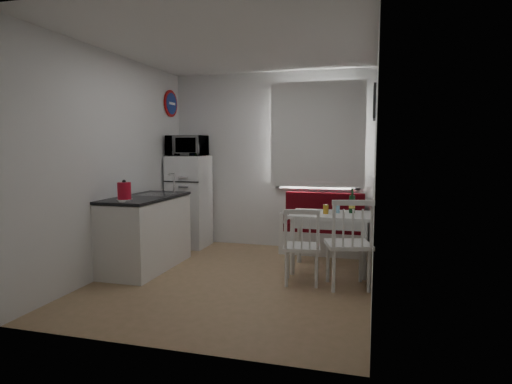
% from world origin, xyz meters
% --- Properties ---
extents(floor, '(3.00, 3.50, 0.02)m').
position_xyz_m(floor, '(0.00, 0.00, 0.00)').
color(floor, '#967A50').
rests_on(floor, ground).
extents(ceiling, '(3.00, 3.50, 0.02)m').
position_xyz_m(ceiling, '(0.00, 0.00, 2.60)').
color(ceiling, white).
rests_on(ceiling, wall_back).
extents(wall_back, '(3.00, 0.02, 2.60)m').
position_xyz_m(wall_back, '(0.00, 1.75, 1.30)').
color(wall_back, white).
rests_on(wall_back, floor).
extents(wall_front, '(3.00, 0.02, 2.60)m').
position_xyz_m(wall_front, '(0.00, -1.75, 1.30)').
color(wall_front, white).
rests_on(wall_front, floor).
extents(wall_left, '(0.02, 3.50, 2.60)m').
position_xyz_m(wall_left, '(-1.50, 0.00, 1.30)').
color(wall_left, white).
rests_on(wall_left, floor).
extents(wall_right, '(0.02, 3.50, 2.60)m').
position_xyz_m(wall_right, '(1.50, 0.00, 1.30)').
color(wall_right, white).
rests_on(wall_right, floor).
extents(window, '(1.22, 0.06, 1.47)m').
position_xyz_m(window, '(0.70, 1.72, 1.62)').
color(window, white).
rests_on(window, wall_back).
extents(curtain, '(1.35, 0.02, 1.50)m').
position_xyz_m(curtain, '(0.70, 1.65, 1.68)').
color(curtain, white).
rests_on(curtain, wall_back).
extents(kitchen_counter, '(0.62, 1.32, 1.16)m').
position_xyz_m(kitchen_counter, '(-1.20, 0.16, 0.46)').
color(kitchen_counter, white).
rests_on(kitchen_counter, floor).
extents(wall_sign, '(0.03, 0.40, 0.40)m').
position_xyz_m(wall_sign, '(-1.47, 1.45, 2.15)').
color(wall_sign, navy).
rests_on(wall_sign, wall_left).
extents(picture_frame, '(0.04, 0.52, 0.42)m').
position_xyz_m(picture_frame, '(1.48, 1.10, 2.05)').
color(picture_frame, black).
rests_on(picture_frame, wall_right).
extents(bench, '(1.18, 0.45, 0.84)m').
position_xyz_m(bench, '(0.82, 1.51, 0.28)').
color(bench, white).
rests_on(bench, floor).
extents(dining_table, '(0.95, 0.67, 0.71)m').
position_xyz_m(dining_table, '(1.00, 0.64, 0.63)').
color(dining_table, white).
rests_on(dining_table, floor).
extents(chair_left, '(0.44, 0.43, 0.45)m').
position_xyz_m(chair_left, '(0.75, -0.01, 0.52)').
color(chair_left, white).
rests_on(chair_left, floor).
extents(chair_right, '(0.55, 0.54, 0.52)m').
position_xyz_m(chair_right, '(1.25, -0.03, 0.60)').
color(chair_right, white).
rests_on(chair_right, floor).
extents(fridge, '(0.55, 0.55, 1.37)m').
position_xyz_m(fridge, '(-1.18, 1.40, 0.68)').
color(fridge, white).
rests_on(fridge, floor).
extents(microwave, '(0.55, 0.37, 0.30)m').
position_xyz_m(microwave, '(-1.18, 1.35, 1.52)').
color(microwave, white).
rests_on(microwave, fridge).
extents(kettle, '(0.17, 0.17, 0.23)m').
position_xyz_m(kettle, '(-1.15, -0.38, 1.02)').
color(kettle, red).
rests_on(kettle, kitchen_counter).
extents(wine_bottle, '(0.07, 0.07, 0.30)m').
position_xyz_m(wine_bottle, '(1.25, 0.74, 0.85)').
color(wine_bottle, '#133D1D').
rests_on(wine_bottle, dining_table).
extents(drinking_glass_orange, '(0.06, 0.06, 0.11)m').
position_xyz_m(drinking_glass_orange, '(0.95, 0.59, 0.76)').
color(drinking_glass_orange, gold).
rests_on(drinking_glass_orange, dining_table).
extents(drinking_glass_blue, '(0.05, 0.05, 0.09)m').
position_xyz_m(drinking_glass_blue, '(1.08, 0.69, 0.75)').
color(drinking_glass_blue, '#8ACCEB').
rests_on(drinking_glass_blue, dining_table).
extents(plate, '(0.26, 0.26, 0.02)m').
position_xyz_m(plate, '(0.70, 0.66, 0.72)').
color(plate, white).
rests_on(plate, dining_table).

